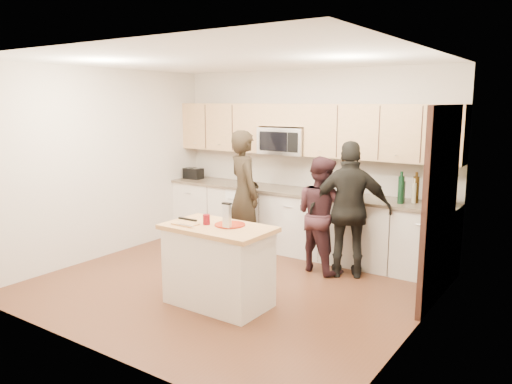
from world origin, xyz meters
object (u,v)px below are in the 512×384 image
Objects in this scene: woman_center at (321,214)px; woman_right at (350,210)px; island at (218,265)px; woman_left at (244,194)px; toaster at (193,173)px.

woman_right reaches higher than woman_center.
island is 1.90m from woman_left.
woman_right is at bearing -164.46° from woman_center.
woman_right is at bearing 64.43° from island.
woman_center is at bearing -147.69° from woman_left.
toaster is 0.17× the size of woman_left.
woman_right is (0.41, 0.00, 0.11)m from woman_center.
woman_center is at bearing 76.98° from island.
island is 3.88× the size of toaster.
woman_right is (1.65, 0.01, -0.04)m from woman_left.
toaster is at bearing -36.07° from woman_right.
woman_right is at bearing -9.87° from toaster.
island is 0.66× the size of woman_left.
woman_center is 0.88× the size of woman_right.
toaster reaches higher than island.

